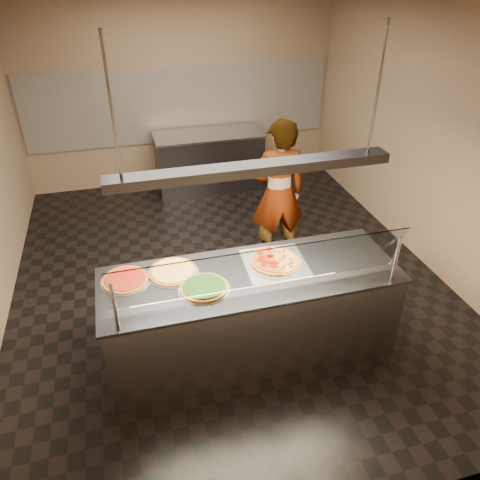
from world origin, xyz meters
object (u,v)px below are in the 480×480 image
object	(u,v)px
serving_counter	(250,314)
pizza_tomato	(125,279)
worker	(278,194)
pizza_cheese	(173,271)
pizza_spinach	(204,287)
prep_table	(209,161)
perforated_tray	(275,262)
half_pizza_sausage	(287,259)
pizza_spatula	(191,274)
heat_lamp_housing	(252,169)
sneeze_guard	(263,269)
half_pizza_pepperoni	(264,262)

from	to	relation	value
serving_counter	pizza_tomato	xyz separation A→B (m)	(-1.09, 0.20, 0.48)
worker	pizza_cheese	bearing A→B (deg)	43.22
pizza_spinach	prep_table	world-z (taller)	pizza_spinach
perforated_tray	half_pizza_sausage	distance (m)	0.12
pizza_spinach	pizza_spatula	bearing A→B (deg)	111.43
pizza_spinach	worker	size ratio (longest dim) A/B	0.24
perforated_tray	heat_lamp_housing	xyz separation A→B (m)	(-0.27, -0.11, 1.01)
pizza_cheese	pizza_spatula	xyz separation A→B (m)	(0.15, -0.11, 0.01)
half_pizza_sausage	pizza_tomato	bearing A→B (deg)	176.47
sneeze_guard	perforated_tray	size ratio (longest dim) A/B	4.15
half_pizza_sausage	pizza_spatula	world-z (taller)	half_pizza_sausage
sneeze_guard	prep_table	size ratio (longest dim) A/B	1.42
pizza_cheese	sneeze_guard	bearing A→B (deg)	-39.45
half_pizza_sausage	pizza_cheese	distance (m)	1.06
sneeze_guard	prep_table	bearing A→B (deg)	84.24
pizza_spinach	heat_lamp_housing	bearing A→B (deg)	12.19
sneeze_guard	pizza_cheese	world-z (taller)	sneeze_guard
prep_table	serving_counter	bearing A→B (deg)	-96.28
pizza_spatula	prep_table	size ratio (longest dim) A/B	0.13
heat_lamp_housing	pizza_spatula	bearing A→B (deg)	169.24
serving_counter	heat_lamp_housing	bearing A→B (deg)	0.00
pizza_cheese	prep_table	distance (m)	3.81
half_pizza_sausage	pizza_spinach	distance (m)	0.86
serving_counter	pizza_cheese	distance (m)	0.85
sneeze_guard	half_pizza_sausage	bearing A→B (deg)	49.87
perforated_tray	half_pizza_sausage	size ratio (longest dim) A/B	1.24
perforated_tray	pizza_tomato	distance (m)	1.36
pizza_cheese	pizza_spatula	distance (m)	0.19
half_pizza_pepperoni	pizza_tomato	bearing A→B (deg)	175.93
perforated_tray	serving_counter	bearing A→B (deg)	-157.40
pizza_tomato	half_pizza_pepperoni	bearing A→B (deg)	-4.07
perforated_tray	heat_lamp_housing	bearing A→B (deg)	-157.40
pizza_cheese	perforated_tray	bearing A→B (deg)	-6.09
sneeze_guard	worker	world-z (taller)	worker
sneeze_guard	perforated_tray	bearing A→B (deg)	59.54
half_pizza_sausage	pizza_spatula	size ratio (longest dim) A/B	2.08
prep_table	worker	size ratio (longest dim) A/B	0.94
sneeze_guard	worker	xyz separation A→B (m)	(0.79, 1.84, -0.30)
worker	perforated_tray	bearing A→B (deg)	71.30
prep_table	pizza_spinach	bearing A→B (deg)	-102.50
pizza_tomato	worker	xyz separation A→B (m)	(1.88, 1.30, -0.02)
pizza_tomato	heat_lamp_housing	bearing A→B (deg)	-10.39
half_pizza_pepperoni	pizza_tomato	world-z (taller)	half_pizza_pepperoni
pizza_tomato	pizza_spatula	world-z (taller)	pizza_spatula
half_pizza_sausage	prep_table	xyz separation A→B (m)	(0.04, 3.72, -0.49)
sneeze_guard	pizza_cheese	size ratio (longest dim) A/B	5.29
prep_table	worker	world-z (taller)	worker
pizza_tomato	prep_table	size ratio (longest dim) A/B	0.25
sneeze_guard	pizza_cheese	bearing A→B (deg)	140.55
sneeze_guard	half_pizza_pepperoni	size ratio (longest dim) A/B	5.14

